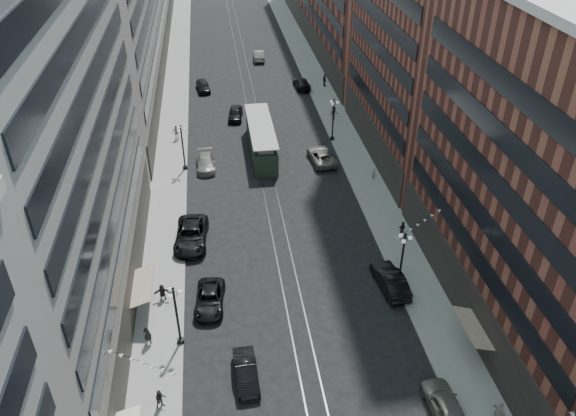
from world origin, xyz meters
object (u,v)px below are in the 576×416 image
pedestrian_9 (334,113)px  car_10 (390,280)px  pedestrian_extra_0 (325,80)px  lamppost_sw_far (177,314)px  car_2 (210,299)px  pedestrian_2 (160,399)px  car_8 (206,162)px  car_4 (446,406)px  car_12 (302,83)px  pedestrian_5 (162,292)px  lamppost_se_mid (333,118)px  pedestrian_6 (177,132)px  car_13 (235,113)px  pedestrian_8 (374,173)px  car_9 (203,86)px  car_7 (191,235)px  pedestrian_7 (402,228)px  streetcar (261,140)px  lamppost_se_far (402,258)px  car_5 (246,372)px  car_11 (321,156)px  car_14 (259,55)px  pedestrian_extra_1 (148,335)px  lamppost_sw_mid (183,146)px

pedestrian_9 → car_10: bearing=-109.3°
pedestrian_extra_0 → car_10: bearing=165.2°
lamppost_sw_far → car_2: (2.32, 3.87, -2.40)m
pedestrian_2 → car_8: size_ratio=0.31×
car_4 → car_12: size_ratio=0.97×
car_12 → pedestrian_5: pedestrian_5 is taller
lamppost_se_mid → pedestrian_6: bearing=171.9°
car_4 → car_12: 59.03m
car_13 → pedestrian_8: size_ratio=2.91×
car_9 → car_13: (4.24, -10.78, 0.00)m
lamppost_sw_far → car_7: bearing=86.4°
pedestrian_7 → pedestrian_9: pedestrian_9 is taller
streetcar → pedestrian_7: (11.69, -19.18, -0.76)m
lamppost_se_far → car_13: (-11.76, 36.33, -2.32)m
car_2 → car_5: car_5 is taller
car_8 → pedestrian_6: size_ratio=2.64×
car_13 → car_4: bearing=-69.9°
streetcar → car_11: streetcar is taller
car_8 → pedestrian_5: bearing=-101.3°
streetcar → pedestrian_8: streetcar is taller
lamppost_se_mid → car_14: 32.60m
car_5 → car_12: car_12 is taller
pedestrian_extra_0 → car_11: bearing=157.3°
car_13 → pedestrian_7: size_ratio=3.03×
car_8 → pedestrian_8: size_ratio=3.21×
streetcar → pedestrian_extra_1: bearing=-111.1°
car_5 → pedestrian_extra_0: (16.22, 54.09, 0.39)m
pedestrian_5 → pedestrian_extra_1: pedestrian_extra_1 is taller
lamppost_sw_far → pedestrian_8: size_ratio=3.52×
car_10 → pedestrian_9: 34.20m
car_8 → pedestrian_extra_0: pedestrian_extra_0 is taller
car_4 → pedestrian_8: bearing=-98.3°
car_4 → pedestrian_extra_1: pedestrian_extra_1 is taller
lamppost_se_far → pedestrian_5: bearing=177.1°
lamppost_sw_mid → car_11: (16.00, -0.27, -2.33)m
pedestrian_8 → pedestrian_9: bearing=-117.4°
car_12 → pedestrian_8: 28.66m
car_5 → car_8: 31.29m
car_2 → car_14: bearing=86.3°
car_13 → car_14: (5.51, 23.58, 0.04)m
car_9 → car_8: bearing=-97.1°
car_2 → lamppost_sw_mid: bearing=101.4°
car_14 → lamppost_se_far: bearing=99.0°
car_12 → pedestrian_8: pedestrian_8 is taller
car_13 → car_8: bearing=-100.3°
pedestrian_extra_0 → streetcar: bearing=138.7°
car_2 → pedestrian_5: bearing=169.2°
car_4 → pedestrian_7: size_ratio=3.30×
lamppost_sw_far → car_11: (16.00, 26.73, -2.33)m
lamppost_se_mid → car_4: size_ratio=1.11×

